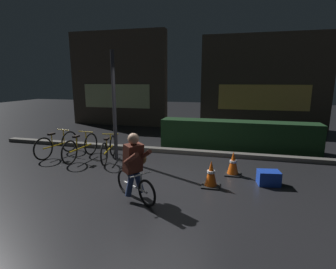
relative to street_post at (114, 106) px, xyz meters
name	(u,v)px	position (x,y,z in m)	size (l,w,h in m)	color
ground_plane	(153,179)	(1.45, -1.20, -1.46)	(40.00, 40.00, 0.00)	black
sidewalk_curb	(175,151)	(1.45, 1.00, -1.40)	(12.00, 0.24, 0.12)	#56544F
hedge_row	(237,135)	(3.25, 1.90, -1.01)	(4.80, 0.70, 0.90)	black
storefront_left	(118,79)	(-2.32, 5.30, 0.71)	(4.70, 0.54, 4.36)	#42382D
storefront_right	(263,82)	(4.28, 6.00, 0.58)	(5.44, 0.54, 4.10)	#42382D
street_post	(114,106)	(0.00, 0.00, 0.00)	(0.10, 0.10, 2.93)	#2D2D33
parked_bike_leftmost	(57,145)	(-1.77, -0.15, -1.13)	(0.46, 1.57, 0.73)	black
parked_bike_left_mid	(81,147)	(-0.92, -0.28, -1.13)	(0.46, 1.60, 0.74)	black
parked_bike_center_left	(109,149)	(-0.13, -0.18, -1.15)	(0.46, 1.47, 0.69)	black
traffic_cone_near	(211,174)	(2.74, -1.30, -1.20)	(0.36, 0.36, 0.56)	black
traffic_cone_far	(233,164)	(3.17, -0.48, -1.19)	(0.36, 0.36, 0.56)	black
blue_crate	(269,178)	(3.91, -0.90, -1.31)	(0.44, 0.32, 0.30)	#193DB7
cyclist	(135,166)	(1.45, -2.21, -0.83)	(1.01, 0.73, 1.25)	black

